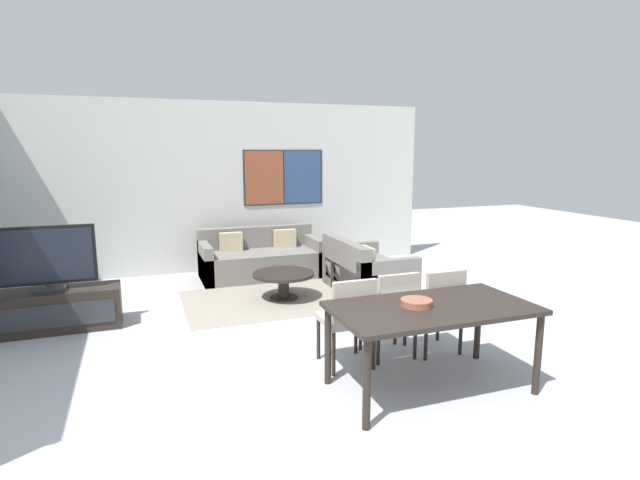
{
  "coord_description": "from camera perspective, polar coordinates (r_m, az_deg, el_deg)",
  "views": [
    {
      "loc": [
        -1.27,
        -2.84,
        2.02
      ],
      "look_at": [
        0.76,
        2.7,
        0.95
      ],
      "focal_mm": 28.0,
      "sensor_mm": 36.0,
      "label": 1
    }
  ],
  "objects": [
    {
      "name": "ground_plane",
      "position": [
        3.71,
        3.65,
        -22.75
      ],
      "size": [
        24.0,
        24.0,
        0.0
      ],
      "primitive_type": "plane",
      "color": "#B2B2B7"
    },
    {
      "name": "wall_back",
      "position": [
        8.49,
        -11.27,
        5.94
      ],
      "size": [
        7.34,
        0.09,
        2.8
      ],
      "color": "silver",
      "rests_on": "ground_plane"
    },
    {
      "name": "area_rug",
      "position": [
        6.93,
        -4.16,
        -6.66
      ],
      "size": [
        2.67,
        1.68,
        0.01
      ],
      "color": "gray",
      "rests_on": "ground_plane"
    },
    {
      "name": "tv_console",
      "position": [
        6.44,
        -28.31,
        -7.07
      ],
      "size": [
        1.46,
        0.49,
        0.47
      ],
      "color": "black",
      "rests_on": "ground_plane"
    },
    {
      "name": "television",
      "position": [
        6.31,
        -28.77,
        -1.9
      ],
      "size": [
        1.02,
        0.2,
        0.73
      ],
      "color": "#2D2D33",
      "rests_on": "tv_console"
    },
    {
      "name": "sofa_main",
      "position": [
        8.13,
        -6.83,
        -2.24
      ],
      "size": [
        1.91,
        0.9,
        0.77
      ],
      "color": "slate",
      "rests_on": "ground_plane"
    },
    {
      "name": "sofa_side",
      "position": [
        7.2,
        5.02,
        -3.85
      ],
      "size": [
        0.9,
        1.41,
        0.77
      ],
      "rotation": [
        0.0,
        0.0,
        1.57
      ],
      "color": "slate",
      "rests_on": "ground_plane"
    },
    {
      "name": "coffee_table",
      "position": [
        6.85,
        -4.19,
        -4.47
      ],
      "size": [
        0.84,
        0.84,
        0.37
      ],
      "color": "black",
      "rests_on": "ground_plane"
    },
    {
      "name": "dining_table",
      "position": [
        4.32,
        12.69,
        -8.24
      ],
      "size": [
        1.69,
        0.9,
        0.74
      ],
      "color": "black",
      "rests_on": "ground_plane"
    },
    {
      "name": "dining_chair_left",
      "position": [
        4.68,
        3.31,
        -8.59
      ],
      "size": [
        0.46,
        0.46,
        0.87
      ],
      "color": "#B2A899",
      "rests_on": "ground_plane"
    },
    {
      "name": "dining_chair_centre",
      "position": [
        4.94,
        8.18,
        -7.65
      ],
      "size": [
        0.46,
        0.46,
        0.87
      ],
      "color": "#B2A899",
      "rests_on": "ground_plane"
    },
    {
      "name": "dining_chair_right",
      "position": [
        5.13,
        13.29,
        -7.14
      ],
      "size": [
        0.46,
        0.46,
        0.87
      ],
      "color": "#B2A899",
      "rests_on": "ground_plane"
    },
    {
      "name": "fruit_bowl",
      "position": [
        4.25,
        10.98,
        -6.99
      ],
      "size": [
        0.27,
        0.27,
        0.06
      ],
      "color": "#995642",
      "rests_on": "dining_table"
    }
  ]
}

